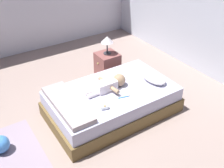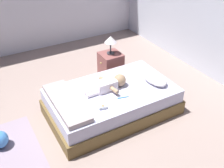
% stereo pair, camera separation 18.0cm
% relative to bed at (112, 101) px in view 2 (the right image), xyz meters
% --- Properties ---
extents(ground_plane, '(8.00, 8.00, 0.00)m').
position_rel_bed_xyz_m(ground_plane, '(0.21, -0.88, -0.20)').
color(ground_plane, gray).
extents(bed, '(1.11, 1.86, 0.41)m').
position_rel_bed_xyz_m(bed, '(0.00, 0.00, 0.00)').
color(bed, brown).
rests_on(bed, ground_plane).
extents(pillow, '(0.45, 0.26, 0.11)m').
position_rel_bed_xyz_m(pillow, '(0.13, 0.66, 0.26)').
color(pillow, silver).
rests_on(pillow, bed).
extents(baby, '(0.46, 0.64, 0.18)m').
position_rel_bed_xyz_m(baby, '(-0.04, -0.00, 0.28)').
color(baby, white).
rests_on(baby, bed).
extents(toothbrush, '(0.05, 0.17, 0.02)m').
position_rel_bed_xyz_m(toothbrush, '(0.25, 0.04, 0.22)').
color(toothbrush, '#3E8CD9').
rests_on(toothbrush, bed).
extents(nightstand, '(0.36, 0.39, 0.47)m').
position_rel_bed_xyz_m(nightstand, '(-0.90, 0.49, 0.04)').
color(nightstand, brown).
rests_on(nightstand, ground_plane).
extents(lamp, '(0.21, 0.21, 0.33)m').
position_rel_bed_xyz_m(lamp, '(-0.90, 0.49, 0.52)').
color(lamp, '#333338').
rests_on(lamp, nightstand).
extents(blanket, '(1.00, 0.32, 0.07)m').
position_rel_bed_xyz_m(blanket, '(0.00, -0.70, 0.24)').
color(blanket, '#A7989A').
rests_on(blanket, bed).
extents(baby_bottle, '(0.08, 0.11, 0.08)m').
position_rel_bed_xyz_m(baby_bottle, '(0.32, -0.32, 0.24)').
color(baby_bottle, white).
rests_on(baby_bottle, bed).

